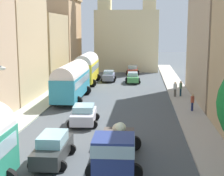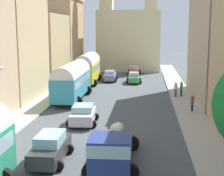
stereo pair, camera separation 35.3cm
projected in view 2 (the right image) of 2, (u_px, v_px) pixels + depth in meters
name	position (u px, v px, depth m)	size (l,w,h in m)	color
ground_plane	(115.00, 100.00, 36.69)	(154.00, 154.00, 0.00)	#474D52
sidewalk_left	(50.00, 98.00, 37.41)	(2.50, 70.00, 0.14)	#A6AE9B
sidewalk_right	(183.00, 100.00, 35.95)	(2.50, 70.00, 0.14)	#AAA39A
building_left_2	(14.00, 40.00, 36.32)	(4.61, 9.86, 12.78)	tan
building_left_3	(48.00, 49.00, 47.53)	(4.03, 10.64, 9.50)	tan
building_left_4	(62.00, 35.00, 58.21)	(5.87, 10.59, 12.95)	tan
building_right_2	(217.00, 36.00, 35.86)	(4.69, 14.62, 13.46)	tan
distant_church	(129.00, 36.00, 61.76)	(11.11, 7.82, 19.38)	beige
parked_bus_1	(72.00, 80.00, 36.27)	(3.34, 9.64, 3.97)	teal
parked_bus_2	(88.00, 67.00, 47.05)	(3.39, 8.56, 4.18)	yellow
cargo_truck_0	(112.00, 149.00, 18.19)	(3.03, 7.44, 2.38)	navy
car_0	(134.00, 78.00, 47.93)	(2.26, 4.19, 1.49)	#499950
car_1	(134.00, 70.00, 56.21)	(2.26, 3.89, 1.54)	#A93422
car_2	(50.00, 148.00, 19.50)	(2.19, 4.24, 1.67)	#2A2C2C
car_3	(83.00, 114.00, 27.20)	(2.53, 3.90, 1.56)	silver
car_4	(110.00, 76.00, 49.41)	(2.22, 3.94, 1.55)	slate
pedestrian_1	(192.00, 102.00, 30.88)	(0.40, 0.40, 1.71)	#19224F
pedestrian_2	(176.00, 89.00, 37.38)	(0.52, 0.52, 1.79)	#4C4840
pedestrian_4	(181.00, 88.00, 37.66)	(0.42, 0.42, 1.83)	#172F3D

